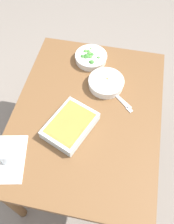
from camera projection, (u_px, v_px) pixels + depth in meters
The scene contains 9 objects.
ground_plane at pixel (87, 158), 2.12m from camera, with size 6.00×6.00×0.00m, color slate.
dining_table at pixel (87, 120), 1.57m from camera, with size 1.20×0.90×0.74m.
placemat at pixel (7, 159), 1.33m from camera, with size 0.28×0.20×0.00m, color silver.
stew_bowl at pixel (106, 83), 1.58m from camera, with size 0.23×0.23×0.06m.
broccoli_bowl at pixel (91, 57), 1.70m from camera, with size 0.23×0.23×0.06m.
baking_dish at pixel (70, 125), 1.40m from camera, with size 0.36×0.32×0.06m.
drink_cup at pixel (5, 156), 1.30m from camera, with size 0.07×0.07×0.08m.
spoon_by_stew at pixel (118, 96), 1.55m from camera, with size 0.12×0.15×0.01m.
fork_on_table at pixel (124, 104), 1.52m from camera, with size 0.13×0.14×0.01m.
Camera 1 is at (-0.79, -0.16, 2.00)m, focal length 39.00 mm.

